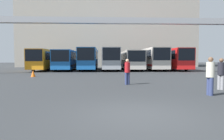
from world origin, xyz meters
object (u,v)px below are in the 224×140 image
object	(u,v)px
bus_slot_3	(110,58)
pedestrian_far_center	(221,73)
bus_slot_0	(47,59)
pedestrian_mid_right	(210,75)
bus_slot_1	(67,59)
bus_slot_5	(153,58)
traffic_cone	(33,73)
bus_slot_6	(172,58)
pedestrian_mid_left	(127,71)
bus_slot_4	(131,59)
bus_slot_2	(89,58)

from	to	relation	value
bus_slot_3	pedestrian_far_center	world-z (taller)	bus_slot_3
bus_slot_0	pedestrian_mid_right	distance (m)	27.05
bus_slot_1	bus_slot_5	size ratio (longest dim) A/B	1.03
traffic_cone	bus_slot_6	bearing A→B (deg)	34.17
pedestrian_far_center	pedestrian_mid_left	distance (m)	5.53
pedestrian_mid_right	traffic_cone	world-z (taller)	pedestrian_mid_right
bus_slot_0	bus_slot_4	distance (m)	13.39
bus_slot_4	pedestrian_far_center	world-z (taller)	bus_slot_4
bus_slot_1	bus_slot_0	bearing A→B (deg)	162.63
bus_slot_2	bus_slot_3	bearing A→B (deg)	-18.02
bus_slot_6	bus_slot_4	bearing A→B (deg)	-173.72
pedestrian_far_center	traffic_cone	bearing A→B (deg)	-166.38
bus_slot_4	bus_slot_2	bearing A→B (deg)	170.66
bus_slot_5	pedestrian_mid_left	size ratio (longest dim) A/B	5.82
bus_slot_5	traffic_cone	distance (m)	18.58
bus_slot_3	bus_slot_4	size ratio (longest dim) A/B	1.00
bus_slot_5	bus_slot_6	distance (m)	3.41
bus_slot_0	pedestrian_far_center	world-z (taller)	bus_slot_0
bus_slot_3	bus_slot_5	xyz separation A→B (m)	(6.67, -0.02, 0.01)
bus_slot_5	pedestrian_mid_right	distance (m)	22.14
bus_slot_2	pedestrian_mid_left	xyz separation A→B (m)	(3.87, -18.90, -0.99)
bus_slot_0	bus_slot_3	size ratio (longest dim) A/B	1.24
bus_slot_0	bus_slot_2	world-z (taller)	bus_slot_2
bus_slot_1	traffic_cone	xyz separation A→B (m)	(-1.23, -11.58, -1.40)
traffic_cone	pedestrian_mid_right	bearing A→B (deg)	-41.62
bus_slot_1	bus_slot_6	bearing A→B (deg)	1.95
bus_slot_0	pedestrian_mid_left	distance (m)	21.76
bus_slot_3	pedestrian_mid_left	size ratio (longest dim) A/B	5.84
pedestrian_mid_right	pedestrian_far_center	bearing A→B (deg)	129.87
pedestrian_mid_left	pedestrian_mid_right	world-z (taller)	pedestrian_mid_right
bus_slot_0	pedestrian_mid_right	size ratio (longest dim) A/B	6.88
bus_slot_3	pedestrian_far_center	size ratio (longest dim) A/B	5.72
bus_slot_2	pedestrian_far_center	xyz separation A→B (m)	(8.83, -21.35, -0.97)
pedestrian_mid_left	traffic_cone	bearing A→B (deg)	125.20
bus_slot_4	pedestrian_mid_left	size ratio (longest dim) A/B	5.82
bus_slot_3	bus_slot_6	size ratio (longest dim) A/B	0.87
bus_slot_0	pedestrian_mid_left	bearing A→B (deg)	-61.00
bus_slot_4	traffic_cone	size ratio (longest dim) A/B	15.36
bus_slot_4	bus_slot_6	size ratio (longest dim) A/B	0.87
bus_slot_2	pedestrian_far_center	distance (m)	23.13
bus_slot_1	pedestrian_mid_left	xyz separation A→B (m)	(7.21, -17.97, -0.81)
pedestrian_far_center	bus_slot_5	bearing A→B (deg)	133.73
bus_slot_6	bus_slot_3	bearing A→B (deg)	-175.88
bus_slot_1	bus_slot_4	size ratio (longest dim) A/B	1.03
bus_slot_4	pedestrian_mid_right	distance (m)	21.97
traffic_cone	bus_slot_0	bearing A→B (deg)	99.46
bus_slot_3	pedestrian_mid_left	distance (m)	17.86
bus_slot_2	bus_slot_0	bearing A→B (deg)	179.04
bus_slot_2	traffic_cone	world-z (taller)	bus_slot_2
bus_slot_0	bus_slot_4	bearing A→B (deg)	-5.18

